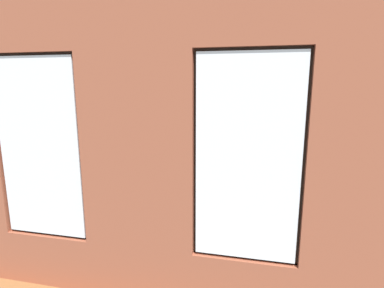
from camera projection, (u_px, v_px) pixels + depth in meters
ground_plane at (196, 202)px, 5.95m from camera, size 6.26×6.43×0.10m
brick_wall_with_windows at (137, 155)px, 2.93m from camera, size 5.66×0.30×3.16m
white_wall_right at (59, 118)px, 6.03m from camera, size 0.10×5.43×3.16m
couch_by_window at (140, 236)px, 3.85m from camera, size 2.02×0.87×0.80m
couch_left at (309, 189)px, 5.58m from camera, size 0.98×1.90×0.80m
coffee_table at (197, 182)px, 5.77m from camera, size 1.23×0.76×0.45m
cup_ceramic at (215, 175)px, 5.80m from camera, size 0.09×0.09×0.11m
table_plant_small at (190, 172)px, 5.86m from camera, size 0.12×0.12×0.19m
remote_black at (197, 178)px, 5.76m from camera, size 0.18×0.11×0.02m
media_console at (69, 187)px, 5.95m from camera, size 1.25×0.42×0.45m
tv_flatscreen at (66, 157)px, 5.83m from camera, size 1.12×0.20×0.77m
papasan_chair at (220, 153)px, 7.92m from camera, size 1.18×1.18×0.72m
potted_plant_mid_room_small at (240, 176)px, 6.50m from camera, size 0.31×0.31×0.44m
potted_plant_foreground_right at (136, 140)px, 8.35m from camera, size 1.10×0.97×1.43m
potted_plant_near_tv at (57, 199)px, 4.76m from camera, size 0.75×0.75×1.24m
potted_plant_beside_window_right at (12, 209)px, 4.09m from camera, size 0.62×0.62×0.88m
potted_plant_corner_far_left at (363, 245)px, 3.16m from camera, size 0.57×0.57×0.94m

